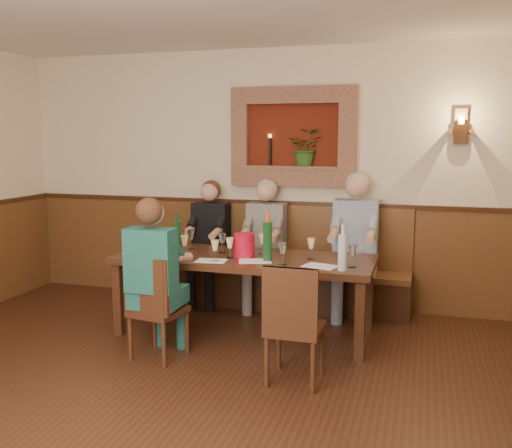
{
  "coord_description": "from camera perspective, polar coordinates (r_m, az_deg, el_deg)",
  "views": [
    {
      "loc": [
        1.59,
        -3.1,
        1.85
      ],
      "look_at": [
        0.1,
        1.9,
        1.05
      ],
      "focal_mm": 40.0,
      "sensor_mm": 36.0,
      "label": 1
    }
  ],
  "objects": [
    {
      "name": "wine_glass_2",
      "position": [
        5.35,
        -7.15,
        -2.18
      ],
      "size": [
        0.08,
        0.08,
        0.19
      ],
      "primitive_type": null,
      "color": "#FFF898",
      "rests_on": "dining_table"
    },
    {
      "name": "tasting_sheet_c",
      "position": [
        4.93,
        6.45,
        -4.21
      ],
      "size": [
        0.33,
        0.27,
        0.0
      ],
      "primitive_type": "cube",
      "rotation": [
        0.0,
        0.0,
        -0.27
      ],
      "color": "white",
      "rests_on": "dining_table"
    },
    {
      "name": "wine_glass_0",
      "position": [
        5.47,
        -11.23,
        -2.05
      ],
      "size": [
        0.08,
        0.08,
        0.19
      ],
      "primitive_type": null,
      "color": "#FFF898",
      "rests_on": "dining_table"
    },
    {
      "name": "spittoon_bucket",
      "position": [
        5.27,
        -1.19,
        -2.13
      ],
      "size": [
        0.24,
        0.24,
        0.22
      ],
      "primitive_type": "cylinder",
      "rotation": [
        0.0,
        0.0,
        -0.32
      ],
      "color": "red",
      "rests_on": "dining_table"
    },
    {
      "name": "person_bench_mid",
      "position": [
        6.15,
        0.84,
        -3.22
      ],
      "size": [
        0.41,
        0.5,
        1.4
      ],
      "color": "#504C49",
      "rests_on": "ground"
    },
    {
      "name": "wine_glass_5",
      "position": [
        5.41,
        0.63,
        -1.99
      ],
      "size": [
        0.08,
        0.08,
        0.19
      ],
      "primitive_type": null,
      "color": "#FFF898",
      "rests_on": "dining_table"
    },
    {
      "name": "person_bench_left",
      "position": [
        6.35,
        -4.78,
        -2.98
      ],
      "size": [
        0.4,
        0.49,
        1.38
      ],
      "color": "black",
      "rests_on": "ground"
    },
    {
      "name": "tasting_sheet_b",
      "position": [
        5.1,
        -0.1,
        -3.72
      ],
      "size": [
        0.34,
        0.29,
        0.0
      ],
      "primitive_type": "cube",
      "rotation": [
        0.0,
        0.0,
        0.32
      ],
      "color": "white",
      "rests_on": "dining_table"
    },
    {
      "name": "person_bench_right",
      "position": [
        5.96,
        9.75,
        -3.33
      ],
      "size": [
        0.45,
        0.55,
        1.49
      ],
      "color": "navy",
      "rests_on": "ground"
    },
    {
      "name": "tasting_sheet_a",
      "position": [
        5.47,
        -10.4,
        -3.03
      ],
      "size": [
        0.31,
        0.25,
        0.0
      ],
      "primitive_type": "cube",
      "rotation": [
        0.0,
        0.0,
        0.2
      ],
      "color": "white",
      "rests_on": "dining_table"
    },
    {
      "name": "person_chair_front",
      "position": [
        4.85,
        -9.89,
        -6.79
      ],
      "size": [
        0.4,
        0.49,
        1.37
      ],
      "color": "#184B54",
      "rests_on": "ground"
    },
    {
      "name": "wine_bottle_green_b",
      "position": [
        5.57,
        -7.85,
        -1.11
      ],
      "size": [
        0.09,
        0.09,
        0.39
      ],
      "rotation": [
        0.0,
        0.0,
        0.24
      ],
      "color": "#19471E",
      "rests_on": "dining_table"
    },
    {
      "name": "wine_glass_7",
      "position": [
        5.2,
        5.54,
        -2.48
      ],
      "size": [
        0.08,
        0.08,
        0.19
      ],
      "primitive_type": null,
      "color": "#FFF898",
      "rests_on": "dining_table"
    },
    {
      "name": "room_shell",
      "position": [
        3.49,
        -10.66,
        9.2
      ],
      "size": [
        6.04,
        6.04,
        2.82
      ],
      "color": "beige",
      "rests_on": "ground"
    },
    {
      "name": "chair_near_right",
      "position": [
        4.43,
        3.87,
        -12.24
      ],
      "size": [
        0.41,
        0.41,
        0.93
      ],
      "rotation": [
        0.0,
        0.0,
        -0.01
      ],
      "color": "#391F11",
      "rests_on": "ground"
    },
    {
      "name": "bench",
      "position": [
        6.29,
        1.45,
        -5.29
      ],
      "size": [
        3.0,
        0.45,
        1.11
      ],
      "color": "#381E0F",
      "rests_on": "ground"
    },
    {
      "name": "water_bottle",
      "position": [
        4.78,
        8.64,
        -2.73
      ],
      "size": [
        0.09,
        0.09,
        0.39
      ],
      "rotation": [
        0.0,
        0.0,
        -0.27
      ],
      "color": "silver",
      "rests_on": "dining_table"
    },
    {
      "name": "wine_glass_4",
      "position": [
        5.21,
        -2.63,
        -2.42
      ],
      "size": [
        0.08,
        0.08,
        0.19
      ],
      "primitive_type": null,
      "color": "#FFF898",
      "rests_on": "dining_table"
    },
    {
      "name": "wine_bottle_green_a",
      "position": [
        5.09,
        1.16,
        -1.65
      ],
      "size": [
        0.1,
        0.1,
        0.44
      ],
      "rotation": [
        0.0,
        0.0,
        0.36
      ],
      "color": "#19471E",
      "rests_on": "dining_table"
    },
    {
      "name": "wall_sconce",
      "position": [
        6.04,
        19.77,
        9.08
      ],
      "size": [
        0.25,
        0.2,
        0.35
      ],
      "color": "brown",
      "rests_on": "ground"
    },
    {
      "name": "wine_glass_9",
      "position": [
        5.09,
        -4.12,
        -2.68
      ],
      "size": [
        0.08,
        0.08,
        0.19
      ],
      "primitive_type": null,
      "color": "#FFF898",
      "rests_on": "dining_table"
    },
    {
      "name": "tasting_sheet_d",
      "position": [
        5.13,
        -4.49,
        -3.68
      ],
      "size": [
        0.29,
        0.22,
        0.0
      ],
      "primitive_type": "cube",
      "rotation": [
        0.0,
        0.0,
        0.11
      ],
      "color": "white",
      "rests_on": "dining_table"
    },
    {
      "name": "chair_near_left",
      "position": [
        4.94,
        -9.83,
        -10.2
      ],
      "size": [
        0.46,
        0.46,
        0.89
      ],
      "rotation": [
        0.0,
        0.0,
        -0.17
      ],
      "color": "#391F11",
      "rests_on": "ground"
    },
    {
      "name": "ground_plane",
      "position": [
        3.95,
        -9.85,
        -19.38
      ],
      "size": [
        6.0,
        6.0,
        0.0
      ],
      "primitive_type": "plane",
      "color": "#341B0E",
      "rests_on": "ground"
    },
    {
      "name": "wine_glass_3",
      "position": [
        5.46,
        -3.4,
        -1.91
      ],
      "size": [
        0.08,
        0.08,
        0.19
      ],
      "primitive_type": null,
      "color": "white",
      "rests_on": "dining_table"
    },
    {
      "name": "wall_niche",
      "position": [
        6.2,
        4.04,
        8.28
      ],
      "size": [
        1.36,
        0.3,
        1.06
      ],
      "color": "#5B1B0D",
      "rests_on": "ground"
    },
    {
      "name": "wine_glass_1",
      "position": [
        5.65,
        -7.43,
        -1.61
      ],
      "size": [
        0.08,
        0.08,
        0.19
      ],
      "primitive_type": null,
      "color": "white",
      "rests_on": "dining_table"
    },
    {
      "name": "wine_glass_6",
      "position": [
        4.95,
        2.7,
        -3.0
      ],
      "size": [
        0.08,
        0.08,
        0.19
      ],
      "primitive_type": null,
      "color": "white",
      "rests_on": "dining_table"
    },
    {
      "name": "wine_glass_8",
      "position": [
        4.92,
        9.63,
        -3.19
      ],
      "size": [
        0.08,
        0.08,
        0.19
      ],
      "primitive_type": null,
      "color": "white",
      "rests_on": "dining_table"
    },
    {
      "name": "wainscoting",
      "position": [
        3.71,
        -10.09,
        -11.34
      ],
      "size": [
        6.02,
        6.02,
        1.15
      ],
      "color": "brown",
      "rests_on": "ground"
    },
    {
      "name": "wine_glass_10",
      "position": [
        5.68,
        -6.53,
        -1.54
      ],
      "size": [
        0.08,
        0.08,
        0.19
      ],
      "primitive_type": null,
      "color": "white",
      "rests_on": "dining_table"
    },
    {
      "name": "dining_table",
      "position": [
        5.33,
        -1.19,
        -4.02
      ],
      "size": [
        2.4,
        0.9,
        0.75
      ],
      "color": "#391F11",
      "rests_on": "ground"
    }
  ]
}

